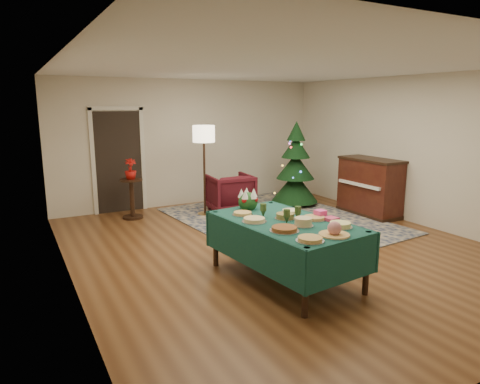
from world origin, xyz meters
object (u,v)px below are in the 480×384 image
armchair (230,191)px  potted_plant (131,173)px  side_table (132,199)px  floor_lamp (204,139)px  piano (370,187)px  buffet_table (285,233)px  gift_box (320,214)px  christmas_tree (295,168)px

armchair → potted_plant: size_ratio=2.22×
side_table → armchair: bearing=-13.9°
floor_lamp → piano: floor_lamp is taller
buffet_table → gift_box: gift_box is taller
gift_box → side_table: (-1.39, 3.95, -0.44)m
buffet_table → floor_lamp: (0.43, 3.43, 0.90)m
piano → gift_box: bearing=-145.4°
armchair → piano: (2.35, -1.51, 0.12)m
gift_box → piano: piano is taller
floor_lamp → side_table: 1.81m
armchair → gift_box: bearing=87.1°
gift_box → armchair: 3.53m
gift_box → christmas_tree: size_ratio=0.07×
christmas_tree → side_table: bearing=170.0°
potted_plant → armchair: bearing=-13.9°
gift_box → side_table: gift_box is taller
floor_lamp → potted_plant: size_ratio=4.55×
buffet_table → floor_lamp: size_ratio=1.17×
armchair → floor_lamp: floor_lamp is taller
piano → buffet_table: bearing=-150.5°
christmas_tree → piano: size_ratio=1.39×
armchair → christmas_tree: bearing=-179.8°
armchair → piano: piano is taller
buffet_table → piano: (3.32, 1.88, -0.06)m
gift_box → potted_plant: 4.18m
buffet_table → armchair: (0.97, 3.39, -0.18)m
gift_box → side_table: bearing=109.4°
buffet_table → floor_lamp: bearing=82.9°
floor_lamp → piano: bearing=-28.2°
side_table → potted_plant: 0.51m
floor_lamp → christmas_tree: (2.07, -0.18, -0.69)m
floor_lamp → potted_plant: bearing=162.5°
buffet_table → side_table: (-0.92, 3.86, -0.24)m
gift_box → christmas_tree: christmas_tree is taller
buffet_table → christmas_tree: christmas_tree is taller
armchair → christmas_tree: (1.53, -0.13, 0.39)m
side_table → floor_lamp: bearing=-17.5°
gift_box → armchair: (0.50, 3.48, -0.38)m
side_table → potted_plant: bearing=90.0°
potted_plant → side_table: bearing=-90.0°
gift_box → christmas_tree: (2.03, 3.35, 0.01)m
piano → christmas_tree: bearing=120.8°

